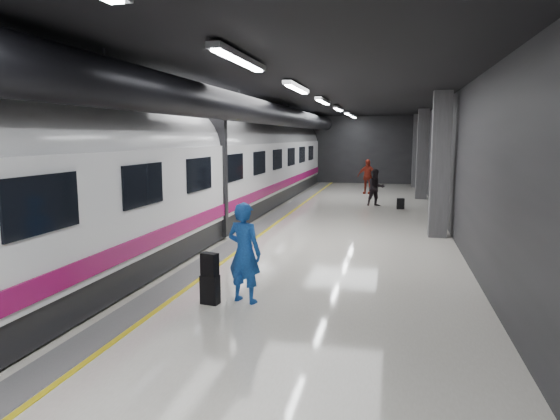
# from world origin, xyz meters

# --- Properties ---
(ground) EXTENTS (40.00, 40.00, 0.00)m
(ground) POSITION_xyz_m (0.00, 0.00, 0.00)
(ground) COLOR white
(ground) RESTS_ON ground
(platform_hall) EXTENTS (10.02, 40.02, 4.51)m
(platform_hall) POSITION_xyz_m (-0.29, 0.96, 3.54)
(platform_hall) COLOR black
(platform_hall) RESTS_ON ground
(train) EXTENTS (3.05, 38.00, 4.05)m
(train) POSITION_xyz_m (-3.25, -0.00, 2.07)
(train) COLOR black
(train) RESTS_ON ground
(traveler_main) EXTENTS (0.80, 0.63, 1.91)m
(traveler_main) POSITION_xyz_m (0.46, -5.41, 0.96)
(traveler_main) COLOR blue
(traveler_main) RESTS_ON ground
(suitcase_main) EXTENTS (0.36, 0.26, 0.55)m
(suitcase_main) POSITION_xyz_m (-0.14, -5.67, 0.27)
(suitcase_main) COLOR black
(suitcase_main) RESTS_ON ground
(shoulder_bag) EXTENTS (0.36, 0.27, 0.43)m
(shoulder_bag) POSITION_xyz_m (-0.14, -5.68, 0.76)
(shoulder_bag) COLOR black
(shoulder_bag) RESTS_ON suitcase_main
(traveler_far_a) EXTENTS (1.00, 0.90, 1.67)m
(traveler_far_a) POSITION_xyz_m (2.40, 8.64, 0.84)
(traveler_far_a) COLOR black
(traveler_far_a) RESTS_ON ground
(traveler_far_b) EXTENTS (1.18, 0.69, 1.90)m
(traveler_far_b) POSITION_xyz_m (1.76, 13.64, 0.95)
(traveler_far_b) COLOR maroon
(traveler_far_b) RESTS_ON ground
(suitcase_far) EXTENTS (0.34, 0.24, 0.47)m
(suitcase_far) POSITION_xyz_m (3.50, 7.95, 0.24)
(suitcase_far) COLOR black
(suitcase_far) RESTS_ON ground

